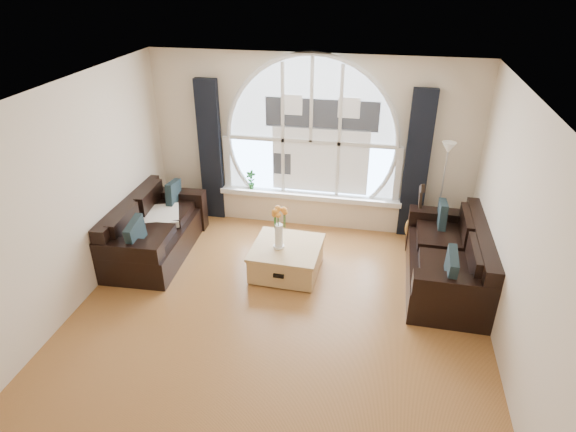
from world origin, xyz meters
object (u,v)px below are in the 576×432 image
object	(u,v)px
coffee_chest	(287,258)
floor_lamp	(441,194)
guitar	(418,214)
sofa_left	(155,228)
sofa_right	(447,258)
vase_flowers	(279,222)
potted_plant	(251,180)

from	to	relation	value
coffee_chest	floor_lamp	world-z (taller)	floor_lamp
guitar	coffee_chest	bearing A→B (deg)	-165.86
sofa_left	floor_lamp	size ratio (longest dim) A/B	1.16
sofa_right	coffee_chest	world-z (taller)	sofa_right
sofa_left	guitar	size ratio (longest dim) A/B	1.75
vase_flowers	floor_lamp	bearing A→B (deg)	31.02
sofa_right	vase_flowers	distance (m)	2.26
sofa_right	coffee_chest	xyz separation A→B (m)	(-2.12, -0.13, -0.17)
sofa_left	sofa_right	world-z (taller)	sofa_right
floor_lamp	guitar	distance (m)	0.45
sofa_left	vase_flowers	world-z (taller)	vase_flowers
floor_lamp	coffee_chest	bearing A→B (deg)	-148.78
vase_flowers	guitar	bearing A→B (deg)	30.78
sofa_right	coffee_chest	size ratio (longest dim) A/B	2.10
floor_lamp	guitar	bearing A→B (deg)	-147.51
potted_plant	coffee_chest	bearing A→B (deg)	-58.56
sofa_left	floor_lamp	xyz separation A→B (m)	(4.05, 1.13, 0.40)
sofa_right	vase_flowers	world-z (taller)	vase_flowers
guitar	potted_plant	xyz separation A→B (m)	(-2.65, 0.36, 0.17)
sofa_left	sofa_right	bearing A→B (deg)	-2.54
floor_lamp	guitar	size ratio (longest dim) A/B	1.51
guitar	potted_plant	world-z (taller)	guitar
floor_lamp	guitar	xyz separation A→B (m)	(-0.30, -0.19, -0.27)
sofa_right	floor_lamp	bearing A→B (deg)	93.23
sofa_right	potted_plant	bearing A→B (deg)	157.49
potted_plant	guitar	bearing A→B (deg)	-7.84
sofa_right	floor_lamp	world-z (taller)	floor_lamp
sofa_right	guitar	xyz separation A→B (m)	(-0.35, 0.93, 0.13)
sofa_left	potted_plant	distance (m)	1.73
potted_plant	sofa_left	bearing A→B (deg)	-130.27
sofa_left	potted_plant	size ratio (longest dim) A/B	5.99
sofa_right	sofa_left	bearing A→B (deg)	-179.01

